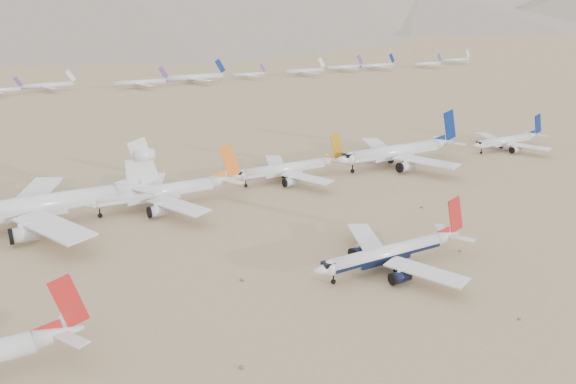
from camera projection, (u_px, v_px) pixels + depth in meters
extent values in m
plane|color=#937D55|center=(388.00, 276.00, 129.50)|extent=(7000.00, 7000.00, 0.00)
cylinder|color=silver|center=(386.00, 253.00, 131.30)|extent=(31.18, 3.69, 3.69)
cube|color=black|center=(386.00, 255.00, 131.44)|extent=(30.56, 3.74, 0.83)
sphere|color=silver|center=(330.00, 268.00, 124.06)|extent=(3.69, 3.69, 3.69)
cube|color=black|center=(328.00, 264.00, 123.48)|extent=(2.58, 2.40, 0.92)
cone|color=silver|center=(447.00, 236.00, 140.15)|extent=(7.80, 3.69, 3.69)
cube|color=silver|center=(426.00, 272.00, 123.58)|extent=(12.04, 18.98, 0.58)
cube|color=silver|center=(462.00, 238.00, 137.74)|extent=(4.95, 6.47, 0.22)
cylinder|color=black|center=(401.00, 277.00, 124.89)|extent=(4.33, 2.65, 2.65)
cube|color=silver|center=(366.00, 238.00, 141.66)|extent=(12.04, 18.98, 0.58)
cube|color=silver|center=(441.00, 229.00, 143.67)|extent=(4.95, 6.47, 0.22)
cylinder|color=black|center=(360.00, 252.00, 137.56)|extent=(4.33, 2.65, 2.65)
cube|color=#B41D1B|center=(455.00, 215.00, 139.45)|extent=(5.91, 0.29, 9.74)
cylinder|color=black|center=(333.00, 282.00, 125.66)|extent=(1.11, 0.46, 1.11)
cylinder|color=black|center=(397.00, 270.00, 130.87)|extent=(1.55, 0.92, 1.55)
cylinder|color=black|center=(383.00, 261.00, 135.14)|extent=(1.55, 0.92, 1.55)
cone|color=silver|center=(59.00, 334.00, 98.10)|extent=(8.30, 3.98, 3.98)
cube|color=silver|center=(72.00, 339.00, 95.52)|extent=(5.27, 6.89, 0.24)
cube|color=silver|center=(65.00, 318.00, 101.85)|extent=(5.27, 6.89, 0.24)
cube|color=#B41D1B|center=(69.00, 301.00, 97.34)|extent=(6.29, 0.32, 10.37)
cylinder|color=silver|center=(394.00, 152.00, 215.68)|extent=(41.02, 4.97, 4.97)
cube|color=silver|center=(394.00, 153.00, 215.87)|extent=(40.20, 5.05, 1.12)
sphere|color=silver|center=(350.00, 158.00, 206.16)|extent=(4.97, 4.97, 4.97)
cube|color=black|center=(349.00, 155.00, 205.38)|extent=(3.48, 3.23, 1.24)
cone|color=silver|center=(443.00, 143.00, 227.32)|extent=(10.25, 4.97, 4.97)
cube|color=silver|center=(426.00, 161.00, 205.48)|extent=(15.84, 24.96, 0.77)
cube|color=silver|center=(455.00, 143.00, 224.14)|extent=(6.51, 8.51, 0.30)
cylinder|color=silver|center=(406.00, 167.00, 207.22)|extent=(5.70, 3.58, 3.58)
cube|color=silver|center=(377.00, 145.00, 229.37)|extent=(15.84, 24.96, 0.77)
cube|color=silver|center=(438.00, 139.00, 231.96)|extent=(6.51, 8.51, 0.30)
cylinder|color=silver|center=(373.00, 154.00, 224.00)|extent=(5.70, 3.58, 3.58)
cube|color=navy|center=(450.00, 125.00, 226.38)|extent=(7.77, 0.40, 12.81)
cylinder|color=black|center=(352.00, 171.00, 208.32)|extent=(1.49, 0.62, 1.49)
cylinder|color=black|center=(402.00, 165.00, 215.08)|extent=(2.09, 1.24, 2.09)
cylinder|color=black|center=(391.00, 161.00, 220.83)|extent=(2.09, 1.24, 2.09)
cylinder|color=silver|center=(284.00, 169.00, 197.72)|extent=(32.01, 3.89, 3.89)
cube|color=silver|center=(284.00, 170.00, 197.87)|extent=(31.37, 3.95, 0.88)
sphere|color=silver|center=(243.00, 175.00, 190.29)|extent=(3.89, 3.89, 3.89)
cube|color=black|center=(241.00, 172.00, 189.68)|extent=(2.72, 2.53, 0.97)
cone|color=silver|center=(331.00, 161.00, 206.80)|extent=(8.00, 3.89, 3.89)
cube|color=silver|center=(307.00, 178.00, 189.75)|extent=(12.36, 19.48, 0.60)
cube|color=silver|center=(340.00, 161.00, 204.31)|extent=(5.08, 6.64, 0.23)
cylinder|color=silver|center=(291.00, 182.00, 191.12)|extent=(4.45, 2.80, 2.80)
cube|color=silver|center=(275.00, 162.00, 208.41)|extent=(12.36, 19.48, 0.60)
cube|color=silver|center=(329.00, 157.00, 210.42)|extent=(5.08, 6.64, 0.23)
cylinder|color=silver|center=(269.00, 171.00, 204.21)|extent=(4.45, 2.80, 2.80)
cube|color=#B37A17|center=(337.00, 145.00, 206.07)|extent=(6.07, 0.31, 10.00)
cylinder|color=black|center=(246.00, 186.00, 191.98)|extent=(1.17, 0.49, 1.17)
cylinder|color=black|center=(291.00, 180.00, 197.25)|extent=(1.63, 0.97, 1.63)
cylinder|color=black|center=(284.00, 176.00, 201.75)|extent=(1.63, 0.97, 1.63)
cylinder|color=silver|center=(156.00, 192.00, 171.13)|extent=(36.14, 4.42, 4.42)
cube|color=silver|center=(156.00, 194.00, 171.31)|extent=(35.42, 4.48, 0.99)
sphere|color=silver|center=(95.00, 202.00, 162.75)|extent=(4.42, 4.42, 4.42)
cube|color=black|center=(92.00, 198.00, 162.05)|extent=(3.09, 2.87, 1.10)
cone|color=silver|center=(223.00, 181.00, 181.39)|extent=(9.03, 4.42, 4.42)
cube|color=silver|center=(178.00, 206.00, 162.13)|extent=(13.96, 21.99, 0.68)
cube|color=silver|center=(233.00, 181.00, 178.58)|extent=(5.74, 7.50, 0.27)
cylinder|color=silver|center=(159.00, 211.00, 163.68)|extent=(5.02, 3.18, 3.18)
cube|color=silver|center=(153.00, 182.00, 183.21)|extent=(13.96, 21.99, 0.68)
cube|color=silver|center=(223.00, 175.00, 185.48)|extent=(5.74, 7.50, 0.27)
cylinder|color=silver|center=(142.00, 194.00, 178.48)|extent=(5.02, 3.18, 3.18)
cube|color=orange|center=(230.00, 161.00, 180.56)|extent=(6.85, 0.35, 11.29)
cylinder|color=black|center=(100.00, 215.00, 164.66)|extent=(1.33, 0.55, 1.33)
cylinder|color=black|center=(164.00, 207.00, 170.59)|extent=(1.86, 1.10, 1.86)
cylinder|color=black|center=(158.00, 201.00, 175.71)|extent=(1.86, 1.10, 1.86)
cylinder|color=silver|center=(30.00, 206.00, 155.24)|extent=(47.04, 5.63, 5.63)
cube|color=silver|center=(31.00, 209.00, 155.46)|extent=(46.10, 5.72, 1.27)
cone|color=silver|center=(135.00, 189.00, 168.59)|extent=(11.76, 5.63, 5.63)
cube|color=silver|center=(53.00, 227.00, 143.57)|extent=(18.17, 28.63, 0.88)
cube|color=silver|center=(147.00, 190.00, 164.95)|extent=(7.47, 9.76, 0.34)
cylinder|color=silver|center=(26.00, 234.00, 145.56)|extent=(6.53, 4.06, 4.06)
cube|color=silver|center=(38.00, 191.00, 170.91)|extent=(18.17, 28.63, 0.88)
cube|color=silver|center=(137.00, 181.00, 173.91)|extent=(7.47, 9.76, 0.34)
cylinder|color=silver|center=(18.00, 207.00, 164.74)|extent=(6.53, 4.06, 4.06)
cube|color=silver|center=(143.00, 161.00, 167.52)|extent=(8.92, 0.45, 14.69)
cylinder|color=silver|center=(144.00, 155.00, 167.10)|extent=(5.88, 3.65, 3.65)
cylinder|color=black|center=(42.00, 227.00, 154.57)|extent=(2.37, 1.41, 2.37)
cylinder|color=black|center=(39.00, 218.00, 161.09)|extent=(2.37, 1.41, 2.37)
cylinder|color=silver|center=(505.00, 141.00, 240.15)|extent=(29.29, 3.54, 3.54)
cube|color=silver|center=(505.00, 142.00, 240.29)|extent=(28.70, 3.59, 0.80)
sphere|color=silver|center=(481.00, 145.00, 233.36)|extent=(3.54, 3.54, 3.54)
cube|color=black|center=(480.00, 143.00, 232.80)|extent=(2.48, 2.30, 0.88)
cone|color=silver|center=(533.00, 135.00, 248.47)|extent=(7.32, 3.54, 3.54)
cube|color=silver|center=(529.00, 147.00, 232.87)|extent=(11.31, 17.83, 0.55)
cube|color=silver|center=(542.00, 136.00, 246.19)|extent=(4.65, 6.08, 0.21)
cylinder|color=silver|center=(516.00, 150.00, 234.12)|extent=(4.07, 2.55, 2.55)
cube|color=silver|center=(490.00, 137.00, 249.92)|extent=(11.31, 17.83, 0.55)
cube|color=silver|center=(529.00, 133.00, 251.78)|extent=(4.65, 6.08, 0.21)
cylinder|color=silver|center=(488.00, 143.00, 246.08)|extent=(4.07, 2.55, 2.55)
cube|color=navy|center=(538.00, 124.00, 247.80)|extent=(5.55, 0.28, 9.15)
cylinder|color=black|center=(481.00, 153.00, 234.89)|extent=(1.06, 0.44, 1.06)
cylinder|color=black|center=(511.00, 149.00, 239.73)|extent=(1.49, 0.88, 1.49)
cylinder|color=black|center=(501.00, 147.00, 243.82)|extent=(1.49, 0.88, 1.49)
cube|color=#563684|center=(18.00, 82.00, 386.35)|extent=(5.89, 0.29, 7.42)
cylinder|color=silver|center=(47.00, 85.00, 403.03)|extent=(35.42, 3.50, 3.50)
cube|color=silver|center=(71.00, 76.00, 408.89)|extent=(7.05, 0.35, 8.88)
cube|color=silver|center=(49.00, 88.00, 395.62)|extent=(9.33, 16.31, 0.35)
cube|color=silver|center=(46.00, 85.00, 410.78)|extent=(9.33, 16.31, 0.35)
cylinder|color=silver|center=(140.00, 82.00, 417.06)|extent=(38.16, 3.77, 3.77)
cube|color=#563684|center=(163.00, 72.00, 423.37)|extent=(7.60, 0.38, 9.57)
cube|color=silver|center=(144.00, 85.00, 409.07)|extent=(10.05, 17.57, 0.38)
cube|color=silver|center=(137.00, 82.00, 425.41)|extent=(10.05, 17.57, 0.38)
cylinder|color=silver|center=(195.00, 77.00, 443.55)|extent=(46.31, 4.58, 4.58)
cube|color=navy|center=(220.00, 66.00, 451.20)|extent=(9.22, 0.46, 11.62)
cube|color=silver|center=(200.00, 80.00, 433.86)|extent=(12.20, 21.32, 0.46)
cube|color=silver|center=(190.00, 76.00, 453.68)|extent=(12.20, 21.32, 0.46)
cylinder|color=silver|center=(248.00, 74.00, 467.99)|extent=(29.01, 2.87, 2.87)
cube|color=#563684|center=(263.00, 68.00, 472.78)|extent=(5.78, 0.29, 7.28)
cube|color=silver|center=(252.00, 76.00, 461.92)|extent=(7.64, 13.35, 0.29)
cube|color=silver|center=(244.00, 74.00, 474.33)|extent=(7.64, 13.35, 0.29)
cylinder|color=silver|center=(304.00, 71.00, 488.88)|extent=(37.72, 3.73, 3.73)
cube|color=silver|center=(322.00, 63.00, 495.11)|extent=(7.51, 0.37, 9.46)
cube|color=silver|center=(310.00, 73.00, 480.98)|extent=(9.94, 17.37, 0.37)
cube|color=silver|center=(299.00, 71.00, 497.13)|extent=(9.94, 17.37, 0.37)
cylinder|color=silver|center=(344.00, 67.00, 518.41)|extent=(37.34, 3.69, 3.69)
cube|color=#563684|center=(360.00, 59.00, 524.58)|extent=(7.44, 0.37, 9.37)
cube|color=silver|center=(350.00, 69.00, 510.59)|extent=(9.84, 17.19, 0.37)
cube|color=silver|center=(338.00, 67.00, 526.57)|extent=(9.84, 17.19, 0.37)
cylinder|color=silver|center=(377.00, 66.00, 532.64)|extent=(36.88, 3.64, 3.64)
cube|color=navy|center=(392.00, 58.00, 538.73)|extent=(7.34, 0.36, 9.25)
cube|color=silver|center=(383.00, 67.00, 524.92)|extent=(9.72, 16.98, 0.36)
cube|color=silver|center=(371.00, 65.00, 540.70)|extent=(9.72, 16.98, 0.36)
cylinder|color=silver|center=(427.00, 64.00, 550.34)|extent=(32.84, 3.25, 3.25)
cube|color=#563684|center=(439.00, 57.00, 555.76)|extent=(6.54, 0.32, 8.24)
cube|color=silver|center=(433.00, 65.00, 543.46)|extent=(8.65, 15.12, 0.32)
cube|color=silver|center=(421.00, 63.00, 557.52)|extent=(8.65, 15.12, 0.32)
cylinder|color=silver|center=(456.00, 60.00, 586.84)|extent=(34.25, 3.39, 3.39)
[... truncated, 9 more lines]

